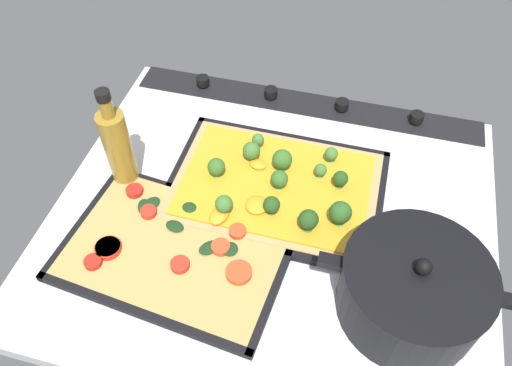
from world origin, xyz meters
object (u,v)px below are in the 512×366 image
at_px(broccoli_pizza, 277,186).
at_px(oil_bottle, 118,147).
at_px(cooking_pot, 412,290).
at_px(baking_tray_back, 176,251).
at_px(baking_tray_front, 275,189).
at_px(veggie_pizza_back, 174,248).

height_order(broccoli_pizza, oil_bottle, oil_bottle).
height_order(cooking_pot, oil_bottle, oil_bottle).
relative_size(broccoli_pizza, baking_tray_back, 0.94).
relative_size(baking_tray_front, oil_bottle, 1.85).
bearing_deg(oil_bottle, broccoli_pizza, -171.69).
height_order(baking_tray_back, cooking_pot, cooking_pot).
height_order(baking_tray_back, veggie_pizza_back, veggie_pizza_back).
xyz_separation_m(cooking_pot, oil_bottle, (0.52, -0.13, 0.03)).
relative_size(baking_tray_front, broccoli_pizza, 1.07).
xyz_separation_m(baking_tray_front, cooking_pot, (-0.24, 0.17, 0.05)).
xyz_separation_m(broccoli_pizza, oil_bottle, (0.28, 0.04, 0.07)).
bearing_deg(veggie_pizza_back, oil_bottle, -41.82).
bearing_deg(cooking_pot, oil_bottle, -14.06).
height_order(broccoli_pizza, veggie_pizza_back, broccoli_pizza).
relative_size(broccoli_pizza, oil_bottle, 1.74).
bearing_deg(broccoli_pizza, cooking_pot, 144.95).
bearing_deg(baking_tray_front, broccoli_pizza, 123.37).
bearing_deg(cooking_pot, broccoli_pizza, -35.05).
distance_m(baking_tray_back, oil_bottle, 0.21).
height_order(veggie_pizza_back, cooking_pot, cooking_pot).
bearing_deg(baking_tray_front, veggie_pizza_back, 52.43).
bearing_deg(cooking_pot, baking_tray_back, -0.35).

